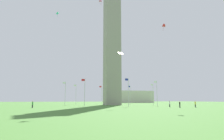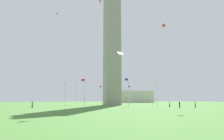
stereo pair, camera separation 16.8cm
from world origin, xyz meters
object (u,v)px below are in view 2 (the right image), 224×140
person_green_shirt (32,105)px  flagpole_se (157,92)px  flagpole_ne (84,91)px  flagpole_sw (130,94)px  distant_building (133,97)px  flagpole_s (153,93)px  flagpole_e (128,91)px  person_yellow_shirt (195,104)px  kite_red_delta (163,26)px  kite_orange_diamond (120,53)px  obelisk_monument (112,38)px  flagpole_w (101,94)px  person_white_shirt (170,104)px  flagpole_n (65,92)px  kite_pink_delta (101,1)px  flagpole_nw (76,93)px  person_black_shirt (180,105)px  kite_cyan_diamond (57,13)px

person_green_shirt → flagpole_se: bearing=-23.6°
flagpole_ne → flagpole_sw: size_ratio=1.00×
distant_building → flagpole_s: bearing=76.0°
flagpole_e → person_yellow_shirt: (-15.66, 10.44, -3.86)m
kite_red_delta → kite_orange_diamond: (8.49, -9.33, -5.77)m
flagpole_se → obelisk_monument: bearing=-45.1°
flagpole_ne → person_yellow_shirt: flagpole_ne is taller
flagpole_sw → flagpole_w: (12.67, -5.25, 0.00)m
person_yellow_shirt → flagpole_ne: bearing=7.1°
person_green_shirt → obelisk_monument: bearing=2.5°
person_yellow_shirt → person_white_shirt: bearing=0.9°
flagpole_n → flagpole_sw: bearing=-157.5°
flagpole_sw → person_green_shirt: 51.57m
kite_orange_diamond → flagpole_sw: bearing=-115.4°
flagpole_n → flagpole_e: 25.33m
kite_pink_delta → flagpole_sw: bearing=-120.6°
flagpole_ne → flagpole_e: same height
distant_building → kite_pink_delta: bearing=62.5°
flagpole_ne → person_yellow_shirt: 32.61m
flagpole_e → person_white_shirt: flagpole_e is taller
flagpole_n → person_white_shirt: (-28.01, 24.44, -3.86)m
flagpole_s → obelisk_monument: bearing=-0.0°
flagpole_nw → kite_orange_diamond: kite_orange_diamond is taller
obelisk_monument → kite_pink_delta: 29.47m
flagpole_e → kite_orange_diamond: (3.85, 4.28, 10.55)m
obelisk_monument → flagpole_w: (0.06, -17.91, -22.31)m
obelisk_monument → person_white_shirt: bearing=112.3°
flagpole_n → person_black_shirt: 40.70m
person_black_shirt → person_yellow_shirt: (-5.68, -1.02, 0.05)m
flagpole_ne → kite_orange_diamond: bearing=132.8°
flagpole_s → kite_red_delta: (13.28, 31.51, 16.33)m
flagpole_se → flagpole_sw: 25.33m
flagpole_s → flagpole_ne: bearing=22.5°
flagpole_w → kite_orange_diamond: bearing=84.5°
flagpole_n → distant_building: bearing=-132.3°
flagpole_s → flagpole_w: (17.91, -17.91, 0.00)m
flagpole_e → person_black_shirt: flagpole_e is taller
flagpole_n → person_green_shirt: flagpole_n is taller
flagpole_sw → distant_building: size_ratio=0.33×
flagpole_sw → flagpole_n: bearing=22.5°
kite_pink_delta → flagpole_se: bearing=-148.2°
flagpole_w → person_yellow_shirt: flagpole_w is taller
person_white_shirt → kite_cyan_diamond: (31.91, -12.49, 28.79)m
kite_red_delta → flagpole_ne: bearing=-47.4°
obelisk_monument → flagpole_e: size_ratio=6.22×
flagpole_nw → kite_cyan_diamond: (9.14, 24.61, 24.93)m
flagpole_ne → flagpole_se: size_ratio=1.00×
flagpole_n → person_black_shirt: (-27.90, 29.37, -3.91)m
flagpole_ne → flagpole_s: same height
obelisk_monument → kite_cyan_diamond: 25.05m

